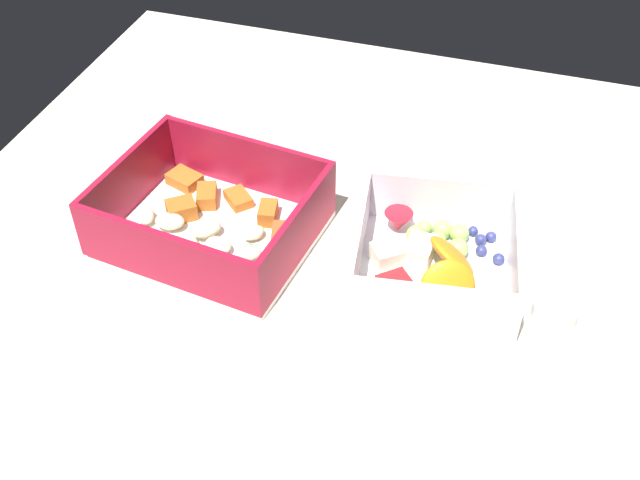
{
  "coord_description": "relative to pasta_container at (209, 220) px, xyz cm",
  "views": [
    {
      "loc": [
        15.12,
        -51.48,
        53.48
      ],
      "look_at": [
        -1.11,
        -0.57,
        4.0
      ],
      "focal_mm": 43.74,
      "sensor_mm": 36.0,
      "label": 1
    }
  ],
  "objects": [
    {
      "name": "paper_cup_liner",
      "position": [
        32.89,
        -0.88,
        -1.13
      ],
      "size": [
        3.99,
        3.99,
        1.88
      ],
      "primitive_type": "cylinder",
      "color": "white",
      "rests_on": "table_surface"
    },
    {
      "name": "pasta_container",
      "position": [
        0.0,
        0.0,
        0.0
      ],
      "size": [
        20.89,
        18.07,
        6.73
      ],
      "rotation": [
        0.0,
        0.0,
        -0.12
      ],
      "color": "white",
      "rests_on": "table_surface"
    },
    {
      "name": "fruit_bowl",
      "position": [
        21.61,
        1.38,
        -0.01
      ],
      "size": [
        16.74,
        17.01,
        5.86
      ],
      "rotation": [
        0.0,
        0.0,
        0.15
      ],
      "color": "white",
      "rests_on": "table_surface"
    },
    {
      "name": "table_surface",
      "position": [
        12.08,
        1.18,
        -3.07
      ],
      "size": [
        80.0,
        80.0,
        2.0
      ],
      "primitive_type": "cube",
      "color": "beige",
      "rests_on": "ground"
    }
  ]
}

